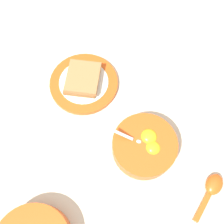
{
  "coord_description": "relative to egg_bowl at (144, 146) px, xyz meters",
  "views": [
    {
      "loc": [
        -0.08,
        -0.14,
        0.69
      ],
      "look_at": [
        -0.15,
        0.14,
        0.02
      ],
      "focal_mm": 42.0,
      "sensor_mm": 36.0,
      "label": 1
    }
  ],
  "objects": [
    {
      "name": "toast_plate",
      "position": [
        -0.21,
        0.15,
        -0.02
      ],
      "size": [
        0.2,
        0.2,
        0.01
      ],
      "color": "#DB5119",
      "rests_on": "ground_plane"
    },
    {
      "name": "soup_spoon",
      "position": [
        0.19,
        -0.06,
        -0.02
      ],
      "size": [
        0.07,
        0.13,
        0.03
      ],
      "color": "#DB5119",
      "rests_on": "ground_plane"
    },
    {
      "name": "toast_sandwich",
      "position": [
        -0.21,
        0.15,
        -0.0
      ],
      "size": [
        0.11,
        0.12,
        0.03
      ],
      "color": "brown",
      "rests_on": "toast_plate"
    },
    {
      "name": "ground_plane",
      "position": [
        0.05,
        -0.06,
        -0.03
      ],
      "size": [
        3.0,
        3.0,
        0.0
      ],
      "primitive_type": "plane",
      "color": "beige"
    },
    {
      "name": "egg_bowl",
      "position": [
        0.0,
        0.0,
        0.0
      ],
      "size": [
        0.17,
        0.17,
        0.08
      ],
      "color": "#DB5119",
      "rests_on": "ground_plane"
    }
  ]
}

